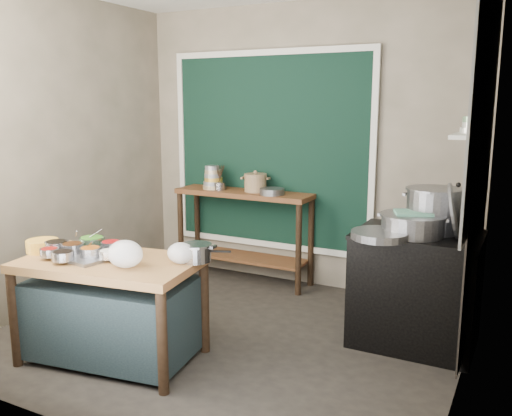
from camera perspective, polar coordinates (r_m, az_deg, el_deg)
The scene contains 30 objects.
floor at distance 4.49m, azimuth -2.97°, elevation -13.31°, with size 3.50×3.00×0.02m, color #2A2620.
back_wall at distance 5.47m, azimuth 4.94°, elevation 6.38°, with size 3.50×0.02×2.80m, color gray.
left_wall at distance 5.23m, azimuth -20.10°, elevation 5.54°, with size 0.02×3.00×2.80m, color gray.
right_wall at distance 3.57m, azimuth 22.04°, elevation 3.13°, with size 0.02×3.00×2.80m, color gray.
curtain_panel at distance 5.58m, azimuth 1.43°, elevation 5.99°, with size 2.10×0.02×1.90m, color black.
curtain_frame at distance 5.57m, azimuth 1.39°, elevation 5.98°, with size 2.22×0.03×2.02m, color beige, non-canonical shape.
tile_panel at distance 4.09m, azimuth 22.92°, elevation 10.32°, with size 0.02×1.70×1.70m, color #B2B2AA.
soot_patch at distance 4.34m, azimuth 21.96°, elevation -5.02°, with size 0.01×1.30×1.30m, color black.
wall_shelf at distance 4.40m, azimuth 21.64°, elevation 7.14°, with size 0.22×0.70×0.03m, color beige.
prep_table at distance 4.10m, azimuth -14.94°, elevation -10.29°, with size 1.25×0.72×0.75m, color olive.
back_counter at distance 5.65m, azimuth -1.28°, elevation -2.96°, with size 1.45×0.40×0.95m, color brown.
stove_block at distance 4.37m, azimuth 16.44°, elevation -8.31°, with size 0.90×0.68×0.85m, color black.
stove_top at distance 4.25m, azimuth 16.76°, elevation -2.70°, with size 0.92×0.69×0.03m, color black.
condiment_tray at distance 4.13m, azimuth -17.61°, elevation -4.65°, with size 0.52×0.37×0.02m, color gray.
condiment_bowls at distance 4.12m, azimuth -17.68°, elevation -4.05°, with size 0.64×0.52×0.08m.
yellow_basin at distance 4.34m, azimuth -21.56°, elevation -3.71°, with size 0.23×0.23×0.09m, color gold.
saucepan at distance 3.81m, azimuth -6.32°, elevation -4.68°, with size 0.23×0.23×0.12m, color gray, non-canonical shape.
plastic_bag_a at distance 3.75m, azimuth -13.60°, elevation -4.72°, with size 0.25×0.21×0.19m, color white.
plastic_bag_b at distance 3.77m, azimuth -7.91°, elevation -4.73°, with size 0.20×0.17×0.15m, color white.
bowl_stack at distance 5.70m, azimuth -4.57°, elevation 3.09°, with size 0.21×0.21×0.24m.
utensil_cup at distance 5.64m, azimuth -3.84°, elevation 2.33°, with size 0.13×0.13×0.08m, color gray.
ceramic_crock at distance 5.50m, azimuth -0.07°, elevation 2.58°, with size 0.24×0.24×0.16m, color #8D704D, non-canonical shape.
wide_bowl at distance 5.33m, azimuth 1.70°, elevation 1.75°, with size 0.25×0.25×0.06m, color gray.
stock_pot at distance 4.28m, azimuth 18.17°, elevation -0.20°, with size 0.43×0.43×0.33m, color gray, non-canonical shape.
pot_lid at distance 4.12m, azimuth 20.08°, elevation -0.29°, with size 0.41×0.41×0.02m, color gray.
steamer at distance 4.14m, azimuth 16.17°, elevation -1.69°, with size 0.49×0.49×0.16m, color gray, non-canonical shape.
green_cloth at distance 4.13m, azimuth 16.23°, elevation -0.48°, with size 0.26×0.20×0.02m, color #4F856D.
shallow_pan at distance 3.99m, azimuth 12.88°, elevation -2.79°, with size 0.41×0.41×0.05m, color gray.
shelf_bowl_stack at distance 4.41m, azimuth 21.72°, elevation 8.09°, with size 0.15×0.15×0.12m.
shelf_bowl_green at distance 4.54m, azimuth 21.87°, elevation 7.76°, with size 0.16×0.16×0.06m, color gray.
Camera 1 is at (2.08, -3.52, 1.84)m, focal length 38.00 mm.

